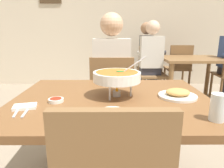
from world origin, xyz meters
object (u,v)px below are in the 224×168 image
object	(u,v)px
sauce_dish	(56,100)
dining_table_far	(192,65)
chair_diner_main	(112,94)
patron_bg_left	(148,53)
curry_bowl	(117,77)
drink_glass	(218,109)
diner_main	(112,71)
chair_bg_corner	(179,65)
rice_plate	(113,115)
appetizer_plate	(178,94)
patron_bg_right	(151,56)
dining_table_main	(112,112)
chair_bg_right	(152,70)
chair_bg_left	(153,65)

from	to	relation	value
sauce_dish	dining_table_far	world-z (taller)	sauce_dish
chair_diner_main	patron_bg_left	xyz separation A→B (m)	(0.69, 1.85, 0.24)
curry_bowl	drink_glass	distance (m)	0.59
diner_main	patron_bg_left	world-z (taller)	same
dining_table_far	chair_bg_corner	bearing A→B (deg)	93.60
rice_plate	appetizer_plate	bearing A→B (deg)	38.83
dining_table_far	drink_glass	bearing A→B (deg)	-109.39
patron_bg_right	dining_table_main	bearing A→B (deg)	-107.25
chair_bg_corner	patron_bg_right	world-z (taller)	patron_bg_right
patron_bg_left	chair_diner_main	bearing A→B (deg)	-110.36
diner_main	drink_glass	size ratio (longest dim) A/B	10.08
drink_glass	patron_bg_right	xyz separation A→B (m)	(0.16, 2.43, -0.04)
diner_main	chair_bg_right	bearing A→B (deg)	63.02
drink_glass	patron_bg_left	bearing A→B (deg)	86.13
dining_table_main	chair_bg_left	world-z (taller)	chair_bg_left
curry_bowl	drink_glass	bearing A→B (deg)	-38.96
dining_table_main	appetizer_plate	xyz separation A→B (m)	(0.42, 0.01, 0.12)
drink_glass	chair_bg_left	size ratio (longest dim) A/B	0.14
drink_glass	dining_table_far	distance (m)	2.55
dining_table_far	chair_bg_right	distance (m)	0.66
patron_bg_right	chair_bg_left	bearing A→B (deg)	73.36
dining_table_main	patron_bg_left	size ratio (longest dim) A/B	0.94
appetizer_plate	patron_bg_right	bearing A→B (deg)	83.67
chair_bg_corner	patron_bg_right	xyz separation A→B (m)	(-0.65, -0.53, 0.24)
chair_diner_main	dining_table_far	size ratio (longest dim) A/B	0.90
curry_bowl	sauce_dish	distance (m)	0.40
drink_glass	sauce_dish	bearing A→B (deg)	162.19
diner_main	chair_bg_right	xyz separation A→B (m)	(0.69, 1.35, -0.24)
dining_table_main	dining_table_far	xyz separation A→B (m)	(1.33, 2.06, -0.03)
patron_bg_right	chair_diner_main	bearing A→B (deg)	-116.27
chair_bg_right	chair_bg_left	bearing A→B (deg)	75.36
chair_bg_left	patron_bg_right	xyz separation A→B (m)	(-0.17, -0.56, 0.24)
curry_bowl	patron_bg_right	size ratio (longest dim) A/B	0.25
appetizer_plate	sauce_dish	size ratio (longest dim) A/B	2.67
appetizer_plate	patron_bg_left	xyz separation A→B (m)	(0.27, 2.62, -0.00)
dining_table_main	diner_main	world-z (taller)	diner_main
dining_table_main	curry_bowl	world-z (taller)	curry_bowl
rice_plate	chair_bg_left	xyz separation A→B (m)	(0.81, 2.97, -0.24)
dining_table_main	chair_bg_left	distance (m)	2.77
dining_table_main	chair_bg_right	bearing A→B (deg)	72.33
chair_bg_left	diner_main	bearing A→B (deg)	-113.91
dining_table_main	patron_bg_right	size ratio (longest dim) A/B	0.94
drink_glass	chair_bg_corner	xyz separation A→B (m)	(0.81, 2.96, -0.28)
sauce_dish	patron_bg_right	world-z (taller)	patron_bg_right
chair_diner_main	dining_table_far	distance (m)	1.85
diner_main	appetizer_plate	world-z (taller)	diner_main
chair_bg_right	patron_bg_left	size ratio (longest dim) A/B	0.69
chair_bg_right	rice_plate	bearing A→B (deg)	-105.43
rice_plate	patron_bg_left	bearing A→B (deg)	76.92
dining_table_main	curry_bowl	size ratio (longest dim) A/B	3.71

